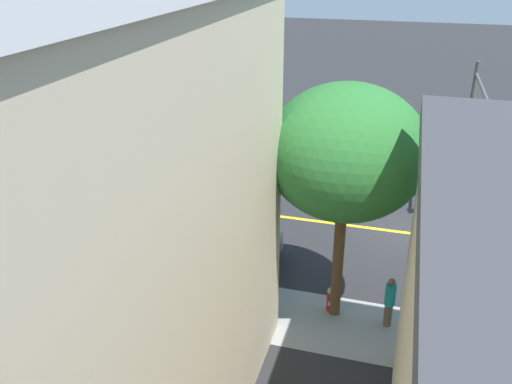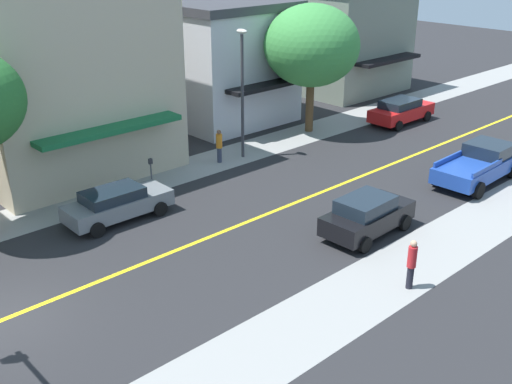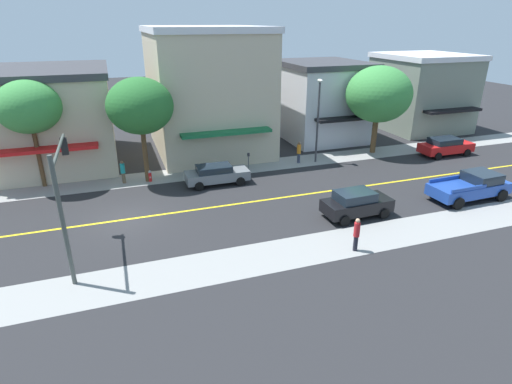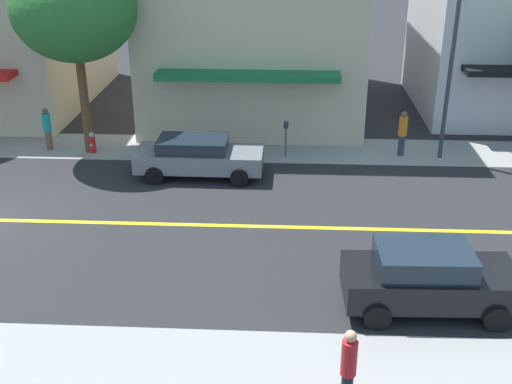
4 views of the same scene
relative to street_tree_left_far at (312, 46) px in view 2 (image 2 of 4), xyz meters
name	(u,v)px [view 2 (image 2 of 4)]	position (x,y,z in m)	size (l,w,h in m)	color
ground_plane	(4,319)	(6.93, -21.71, -5.15)	(140.00, 140.00, 0.00)	#262628
road_centerline_stripe	(4,319)	(6.93, -21.71, -5.15)	(0.20, 126.00, 0.00)	yellow
tan_rowhouse	(40,58)	(-6.25, -13.60, 0.16)	(13.17, 9.65, 10.59)	beige
pale_office_building	(215,60)	(-6.24, -2.21, -1.42)	(9.84, 7.58, 7.42)	silver
brick_apartment_block	(337,37)	(-6.24, 9.79, -1.22)	(9.81, 8.43, 7.83)	gray
street_tree_left_far	(312,46)	(0.00, 0.00, 0.00)	(5.59, 5.59, 7.54)	brown
parking_meter	(151,168)	(0.94, -12.09, -4.22)	(0.12, 0.18, 1.42)	#4C4C51
street_lamp	(242,81)	(0.76, -6.09, -0.99)	(0.70, 0.36, 6.78)	#38383D
red_sedan_left_curb	(401,110)	(2.82, 5.51, -4.33)	(2.06, 4.74, 1.55)	red
black_sedan_right_curb	(367,215)	(11.00, -8.56, -4.31)	(2.11, 4.21, 1.62)	black
grey_sedan_left_curb	(117,203)	(3.06, -15.21, -4.38)	(1.97, 4.56, 1.44)	slate
blue_pickup_truck	(480,164)	(11.17, 0.03, -4.26)	(2.48, 5.46, 1.75)	#1E429E
pedestrian_red_shirt	(412,263)	(14.55, -10.77, -4.16)	(0.31, 0.31, 1.83)	black
pedestrian_orange_shirt	(219,145)	(0.56, -7.57, -4.19)	(0.33, 0.33, 1.79)	#33384C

